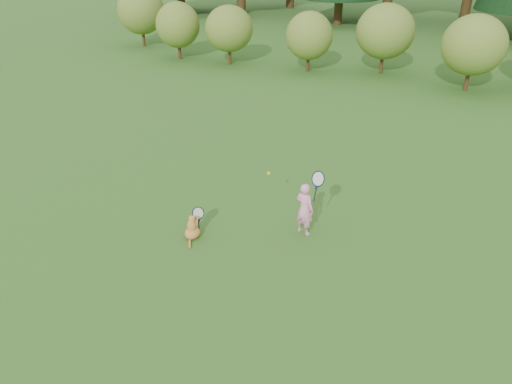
% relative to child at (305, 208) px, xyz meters
% --- Properties ---
extents(ground, '(100.00, 100.00, 0.00)m').
position_rel_child_xyz_m(ground, '(-1.19, -0.85, -0.55)').
color(ground, '#315818').
rests_on(ground, ground).
extents(shrub_row, '(28.00, 3.00, 2.80)m').
position_rel_child_xyz_m(shrub_row, '(-1.19, 12.15, 0.85)').
color(shrub_row, olive).
rests_on(shrub_row, ground).
extents(child, '(0.62, 0.43, 1.57)m').
position_rel_child_xyz_m(child, '(0.00, 0.00, 0.00)').
color(child, '#FF98C7').
rests_on(child, ground).
extents(cat, '(0.35, 0.63, 0.66)m').
position_rel_child_xyz_m(cat, '(-1.87, -1.00, -0.31)').
color(cat, '#B57022').
rests_on(cat, ground).
extents(tennis_ball, '(0.07, 0.07, 0.07)m').
position_rel_child_xyz_m(tennis_ball, '(-0.95, 0.49, 0.32)').
color(tennis_ball, '#C6E61B').
rests_on(tennis_ball, ground).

